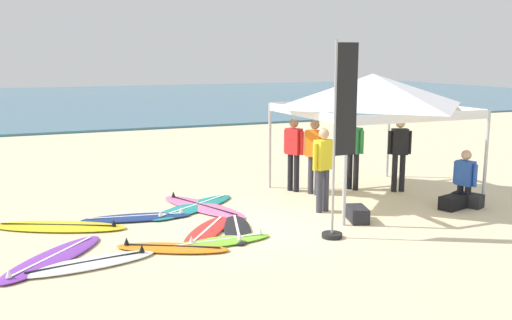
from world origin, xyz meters
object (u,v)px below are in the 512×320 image
at_px(surfboard_yellow, 59,226).
at_px(gear_bag_near_tent, 358,214).
at_px(person_green, 353,148).
at_px(surfboard_lime, 220,241).
at_px(person_red, 294,150).
at_px(surfboard_red, 207,231).
at_px(surfboard_pink, 203,207).
at_px(surfboard_orange, 172,248).
at_px(gear_bag_on_sand, 453,202).
at_px(canopy_tent, 373,90).
at_px(surfboard_black, 237,229).
at_px(surfboard_navy, 137,217).
at_px(gear_bag_by_pole, 468,200).
at_px(surfboard_white, 88,264).
at_px(person_yellow, 323,164).
at_px(person_orange, 314,152).
at_px(surfboard_teal, 193,207).
at_px(banner_flag, 340,148).
at_px(person_blue, 465,176).
at_px(surfboard_purple, 53,258).
at_px(person_black, 399,150).

height_order(surfboard_yellow, gear_bag_near_tent, gear_bag_near_tent).
bearing_deg(surfboard_yellow, person_green, 4.99).
relative_size(surfboard_lime, person_red, 1.10).
bearing_deg(surfboard_red, surfboard_lime, -88.12).
distance_m(surfboard_pink, surfboard_orange, 2.62).
xyz_separation_m(surfboard_red, gear_bag_on_sand, (5.21, -0.41, 0.10)).
bearing_deg(surfboard_lime, canopy_tent, 23.30).
xyz_separation_m(surfboard_black, surfboard_navy, (-1.53, 1.45, -0.00)).
relative_size(person_red, gear_bag_by_pole, 2.85).
height_order(surfboard_white, person_green, person_green).
bearing_deg(surfboard_orange, gear_bag_near_tent, 3.70).
bearing_deg(surfboard_orange, person_yellow, 17.89).
distance_m(surfboard_orange, person_orange, 4.80).
bearing_deg(surfboard_navy, person_yellow, -14.27).
distance_m(person_green, person_yellow, 2.19).
bearing_deg(gear_bag_on_sand, surfboard_teal, 156.84).
distance_m(surfboard_black, surfboard_navy, 2.10).
distance_m(banner_flag, gear_bag_near_tent, 1.80).
bearing_deg(gear_bag_by_pole, surfboard_teal, 158.97).
height_order(person_blue, banner_flag, banner_flag).
distance_m(surfboard_red, surfboard_teal, 1.73).
bearing_deg(surfboard_orange, surfboard_navy, 94.70).
height_order(canopy_tent, person_yellow, canopy_tent).
relative_size(person_blue, gear_bag_on_sand, 2.00).
distance_m(surfboard_lime, person_orange, 4.13).
relative_size(surfboard_purple, gear_bag_on_sand, 3.54).
bearing_deg(person_red, person_orange, -57.83).
distance_m(surfboard_navy, banner_flag, 4.20).
xyz_separation_m(surfboard_black, surfboard_lime, (-0.53, -0.57, -0.00)).
height_order(surfboard_pink, surfboard_teal, same).
xyz_separation_m(surfboard_black, person_black, (4.57, 1.40, 0.95)).
relative_size(surfboard_red, surfboard_purple, 0.87).
bearing_deg(surfboard_black, person_red, 45.77).
distance_m(person_green, person_blue, 2.61).
distance_m(surfboard_navy, person_orange, 4.28).
height_order(surfboard_teal, person_red, person_red).
xyz_separation_m(surfboard_orange, person_red, (3.69, 2.96, 0.95)).
height_order(canopy_tent, surfboard_orange, canopy_tent).
bearing_deg(gear_bag_on_sand, gear_bag_near_tent, 179.90).
height_order(surfboard_red, person_orange, person_orange).
xyz_separation_m(surfboard_purple, surfboard_teal, (2.90, 2.10, -0.00)).
relative_size(surfboard_lime, gear_bag_by_pole, 3.14).
xyz_separation_m(surfboard_teal, gear_bag_by_pole, (5.39, -2.07, 0.10)).
xyz_separation_m(surfboard_pink, gear_bag_by_pole, (5.20, -2.02, 0.10)).
height_order(canopy_tent, gear_bag_near_tent, canopy_tent).
bearing_deg(surfboard_white, surfboard_navy, 61.97).
relative_size(surfboard_red, surfboard_lime, 0.98).
relative_size(surfboard_yellow, surfboard_white, 1.19).
bearing_deg(person_black, surfboard_red, -165.46).
bearing_deg(person_blue, surfboard_purple, -179.36).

